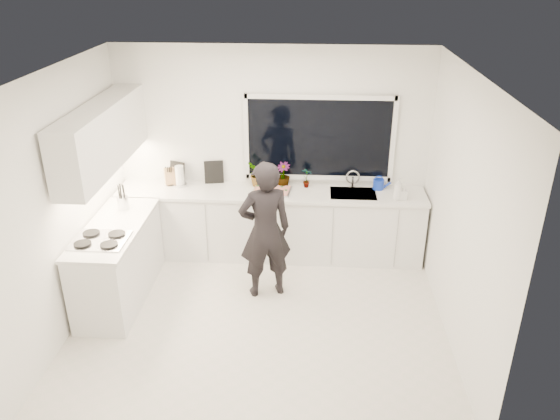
{
  "coord_description": "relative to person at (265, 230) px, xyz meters",
  "views": [
    {
      "loc": [
        0.53,
        -4.94,
        3.66
      ],
      "look_at": [
        0.19,
        0.4,
        1.15
      ],
      "focal_mm": 35.0,
      "sensor_mm": 36.0,
      "label": 1
    }
  ],
  "objects": [
    {
      "name": "knife_block",
      "position": [
        -1.34,
        1.06,
        0.2
      ],
      "size": [
        0.16,
        0.14,
        0.22
      ],
      "primitive_type": "cube",
      "rotation": [
        0.0,
        0.0,
        0.42
      ],
      "color": "brown",
      "rests_on": "countertop_back"
    },
    {
      "name": "ceiling",
      "position": [
        -0.01,
        -0.53,
        1.88
      ],
      "size": [
        4.0,
        3.5,
        0.02
      ],
      "primitive_type": "cube",
      "color": "white",
      "rests_on": "wall_back"
    },
    {
      "name": "utensil_crock",
      "position": [
        -1.71,
        0.27,
        0.17
      ],
      "size": [
        0.15,
        0.15,
        0.16
      ],
      "primitive_type": "cylinder",
      "rotation": [
        0.0,
        0.0,
        0.15
      ],
      "color": "silver",
      "rests_on": "countertop_left"
    },
    {
      "name": "sink",
      "position": [
        1.04,
        0.92,
        0.04
      ],
      "size": [
        0.58,
        0.42,
        0.14
      ],
      "primitive_type": "cube",
      "color": "silver",
      "rests_on": "countertop_back"
    },
    {
      "name": "countertop_back",
      "position": [
        -0.01,
        0.91,
        0.07
      ],
      "size": [
        3.94,
        0.62,
        0.04
      ],
      "primitive_type": "cube",
      "color": "silver",
      "rests_on": "base_cabinets_back"
    },
    {
      "name": "herb_plants",
      "position": [
        -0.03,
        1.08,
        0.25
      ],
      "size": [
        0.87,
        0.34,
        0.33
      ],
      "color": "#26662D",
      "rests_on": "countertop_back"
    },
    {
      "name": "base_cabinets_back",
      "position": [
        -0.01,
        0.92,
        -0.39
      ],
      "size": [
        3.92,
        0.58,
        0.88
      ],
      "primitive_type": "cube",
      "color": "white",
      "rests_on": "floor"
    },
    {
      "name": "picture_frame_large",
      "position": [
        -1.27,
        1.16,
        0.23
      ],
      "size": [
        0.21,
        0.1,
        0.28
      ],
      "primitive_type": "cube",
      "rotation": [
        0.0,
        0.0,
        -0.4
      ],
      "color": "black",
      "rests_on": "countertop_back"
    },
    {
      "name": "picture_frame_small",
      "position": [
        -0.78,
        1.16,
        0.24
      ],
      "size": [
        0.25,
        0.07,
        0.3
      ],
      "primitive_type": "cube",
      "rotation": [
        0.0,
        0.0,
        0.19
      ],
      "color": "black",
      "rests_on": "countertop_back"
    },
    {
      "name": "upper_cabinets",
      "position": [
        -1.8,
        0.17,
        1.02
      ],
      "size": [
        0.34,
        2.1,
        0.7
      ],
      "primitive_type": "cube",
      "color": "white",
      "rests_on": "wall_left"
    },
    {
      "name": "wall_left",
      "position": [
        -2.02,
        -0.53,
        0.52
      ],
      "size": [
        0.02,
        3.5,
        2.7
      ],
      "primitive_type": "cube",
      "color": "white",
      "rests_on": "ground"
    },
    {
      "name": "pizza_tray",
      "position": [
        0.01,
        0.89,
        0.11
      ],
      "size": [
        0.51,
        0.4,
        0.03
      ],
      "primitive_type": "cube",
      "rotation": [
        0.0,
        0.0,
        -0.1
      ],
      "color": "#B4B4B8",
      "rests_on": "countertop_back"
    },
    {
      "name": "base_cabinets_left",
      "position": [
        -1.68,
        -0.18,
        -0.39
      ],
      "size": [
        0.58,
        1.6,
        0.88
      ],
      "primitive_type": "cube",
      "color": "white",
      "rests_on": "floor"
    },
    {
      "name": "stovetop",
      "position": [
        -1.7,
        -0.53,
        0.11
      ],
      "size": [
        0.56,
        0.48,
        0.03
      ],
      "primitive_type": "cube",
      "color": "black",
      "rests_on": "countertop_left"
    },
    {
      "name": "faucet",
      "position": [
        1.04,
        1.12,
        0.2
      ],
      "size": [
        0.03,
        0.03,
        0.22
      ],
      "primitive_type": "cylinder",
      "color": "silver",
      "rests_on": "countertop_back"
    },
    {
      "name": "floor",
      "position": [
        -0.01,
        -0.53,
        -0.84
      ],
      "size": [
        4.0,
        3.5,
        0.02
      ],
      "primitive_type": "cube",
      "color": "beige",
      "rests_on": "ground"
    },
    {
      "name": "watering_can",
      "position": [
        1.37,
        1.08,
        0.16
      ],
      "size": [
        0.15,
        0.15,
        0.13
      ],
      "primitive_type": "cylinder",
      "rotation": [
        0.0,
        0.0,
        -0.1
      ],
      "color": "#122FAC",
      "rests_on": "countertop_back"
    },
    {
      "name": "countertop_left",
      "position": [
        -1.68,
        -0.18,
        0.07
      ],
      "size": [
        0.62,
        1.6,
        0.04
      ],
      "primitive_type": "cube",
      "color": "silver",
      "rests_on": "base_cabinets_left"
    },
    {
      "name": "window",
      "position": [
        0.59,
        1.2,
        0.72
      ],
      "size": [
        1.8,
        0.02,
        1.0
      ],
      "primitive_type": "cube",
      "color": "black",
      "rests_on": "wall_back"
    },
    {
      "name": "pizza",
      "position": [
        0.01,
        0.89,
        0.12
      ],
      "size": [
        0.46,
        0.35,
        0.01
      ],
      "primitive_type": "cube",
      "rotation": [
        0.0,
        0.0,
        -0.1
      ],
      "color": "red",
      "rests_on": "pizza_tray"
    },
    {
      "name": "wall_right",
      "position": [
        2.0,
        -0.53,
        0.52
      ],
      "size": [
        0.02,
        3.5,
        2.7
      ],
      "primitive_type": "cube",
      "color": "white",
      "rests_on": "ground"
    },
    {
      "name": "wall_back",
      "position": [
        -0.01,
        1.23,
        0.52
      ],
      "size": [
        4.0,
        0.02,
        2.7
      ],
      "primitive_type": "cube",
      "color": "white",
      "rests_on": "ground"
    },
    {
      "name": "person",
      "position": [
        0.0,
        0.0,
        0.0
      ],
      "size": [
        0.7,
        0.56,
        1.66
      ],
      "primitive_type": "imported",
      "rotation": [
        0.0,
        0.0,
        3.46
      ],
      "color": "black",
      "rests_on": "floor"
    },
    {
      "name": "paper_towel_roll",
      "position": [
        -1.2,
        1.02,
        0.22
      ],
      "size": [
        0.14,
        0.14,
        0.26
      ],
      "primitive_type": "cylinder",
      "rotation": [
        0.0,
        0.0,
        -0.29
      ],
      "color": "silver",
      "rests_on": "countertop_back"
    },
    {
      "name": "soap_bottles",
      "position": [
        1.59,
        0.77,
        0.22
      ],
      "size": [
        0.19,
        0.15,
        0.28
      ],
      "color": "#D8BF66",
      "rests_on": "countertop_back"
    }
  ]
}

